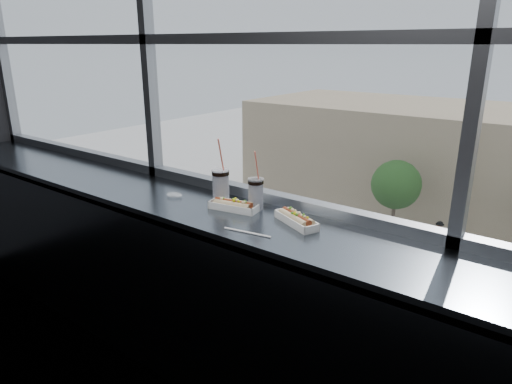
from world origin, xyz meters
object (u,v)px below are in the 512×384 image
Objects in this scene: hotdog_tray_right at (296,219)px; car_near_c at (461,343)px; car_near_a at (212,256)px; soda_cup_right at (256,192)px; wrapper at (174,195)px; soda_cup_left at (221,184)px; car_far_a at (357,233)px; hotdog_tray_left at (233,205)px; car_near_b at (348,301)px; tree_left at (396,185)px; pedestrian_a at (439,230)px; loose_straw at (247,232)px.

hotdog_tray_right is 19.68m from car_near_c.
car_near_a is 0.91× the size of car_near_c.
car_near_a is (-15.36, 16.15, -11.20)m from soda_cup_right.
hotdog_tray_right is 2.86× the size of wrapper.
car_far_a is (-9.62, 24.19, -11.09)m from soda_cup_left.
hotdog_tray_left is 0.05× the size of car_far_a.
car_near_b is (-6.60, 16.15, -11.00)m from soda_cup_right.
hotdog_tray_left is at bearing -72.59° from tree_left.
car_near_b is 3.58× the size of pedestrian_a.
car_near_a is at bearing 123.06° from hotdog_tray_left.
hotdog_tray_left is 0.43m from wrapper.
hotdog_tray_left reaches higher than tree_left.
hotdog_tray_right is at bearing -152.25° from car_far_a.
wrapper is 24.67m from car_near_a.
hotdog_tray_right reaches higher than loose_straw.
car_near_c is 0.97× the size of car_far_a.
hotdog_tray_right reaches higher than pedestrian_a.
tree_left is (-8.94, 28.15, -8.54)m from soda_cup_right.
soda_cup_left reaches higher than soda_cup_right.
car_near_c is (-0.91, 16.27, -11.02)m from wrapper.
loose_straw is at bearing -72.24° from tree_left.
hotdog_tray_right is 0.15× the size of pedestrian_a.
soda_cup_left is 0.06× the size of car_near_b.
car_near_a is at bearing 133.57° from soda_cup_right.
soda_cup_left is at bearing -168.95° from pedestrian_a.
loose_straw is 0.13× the size of pedestrian_a.
tree_left is at bearing 92.47° from pedestrian_a.
hotdog_tray_left reaches higher than car_near_b.
car_far_a is at bearing 111.01° from wrapper.
pedestrian_a is at bearing 126.56° from hotdog_tray_right.
soda_cup_left reaches higher than car_near_a.
car_near_a is at bearing 150.42° from car_far_a.
pedestrian_a is at bearing 101.05° from soda_cup_left.
car_near_a is 13.94m from car_near_c.
tree_left is at bearing -7.68° from car_far_a.
car_near_c is at bearing 94.25° from soda_cup_left.
soda_cup_right is 0.18× the size of pedestrian_a.
hotdog_tray_left is 0.05× the size of car_near_a.
car_near_c is at bearing 95.04° from soda_cup_right.
hotdog_tray_right reaches higher than car_near_a.
hotdog_tray_right is 31.05m from pedestrian_a.
car_near_c is at bearing -57.94° from tree_left.
car_far_a is (-9.84, 24.15, -11.07)m from soda_cup_right.
soda_cup_left is 3.70× the size of wrapper.
soda_cup_right is at bearing -167.74° from car_near_c.
tree_left is at bearing 107.19° from soda_cup_left.
car_near_a is (-15.66, 16.21, -11.13)m from hotdog_tray_right.
pedestrian_a is (-4.33, 12.14, -0.10)m from car_near_c.
car_near_a is (-14.84, 16.27, -11.12)m from wrapper.
wrapper is 0.02× the size of tree_left.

